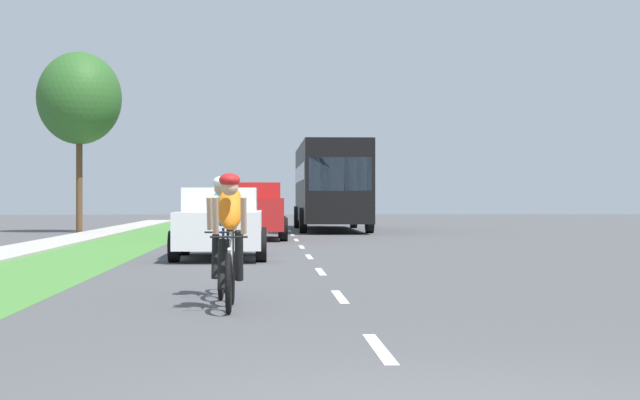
# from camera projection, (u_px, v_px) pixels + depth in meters

# --- Properties ---
(ground_plane) EXTENTS (120.00, 120.00, 0.00)m
(ground_plane) POSITION_uv_depth(u_px,v_px,m) (304.00, 250.00, 25.80)
(ground_plane) COLOR #4C4C4F
(grass_verge) EXTENTS (2.50, 70.00, 0.01)m
(grass_verge) POSITION_uv_depth(u_px,v_px,m) (102.00, 251.00, 25.53)
(grass_verge) COLOR #478438
(grass_verge) RESTS_ON ground_plane
(sidewalk_concrete) EXTENTS (1.57, 70.00, 0.10)m
(sidewalk_concrete) POSITION_uv_depth(u_px,v_px,m) (19.00, 251.00, 25.42)
(sidewalk_concrete) COLOR #B2ADA3
(sidewalk_concrete) RESTS_ON ground_plane
(lane_markings_center) EXTENTS (0.12, 53.13, 0.01)m
(lane_markings_center) POSITION_uv_depth(u_px,v_px,m) (299.00, 243.00, 29.79)
(lane_markings_center) COLOR white
(lane_markings_center) RESTS_ON ground_plane
(cyclist_lead) EXTENTS (0.42, 1.72, 1.58)m
(cyclist_lead) POSITION_uv_depth(u_px,v_px,m) (230.00, 240.00, 11.93)
(cyclist_lead) COLOR black
(cyclist_lead) RESTS_ON ground_plane
(cyclist_trailing) EXTENTS (0.42, 1.72, 1.58)m
(cyclist_trailing) POSITION_uv_depth(u_px,v_px,m) (223.00, 235.00, 13.54)
(cyclist_trailing) COLOR black
(cyclist_trailing) RESTS_ON ground_plane
(sedan_white) EXTENTS (1.98, 4.30, 1.52)m
(sedan_white) POSITION_uv_depth(u_px,v_px,m) (221.00, 223.00, 22.23)
(sedan_white) COLOR silver
(sedan_white) RESTS_ON ground_plane
(suv_red) EXTENTS (2.15, 4.70, 1.79)m
(suv_red) POSITION_uv_depth(u_px,v_px,m) (253.00, 210.00, 32.64)
(suv_red) COLOR red
(suv_red) RESTS_ON ground_plane
(bus_black) EXTENTS (2.78, 11.60, 3.48)m
(bus_black) POSITION_uv_depth(u_px,v_px,m) (330.00, 182.00, 42.34)
(bus_black) COLOR black
(bus_black) RESTS_ON ground_plane
(street_tree_far) EXTENTS (3.19, 3.19, 6.87)m
(street_tree_far) POSITION_uv_depth(u_px,v_px,m) (79.00, 99.00, 39.04)
(street_tree_far) COLOR brown
(street_tree_far) RESTS_ON ground_plane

